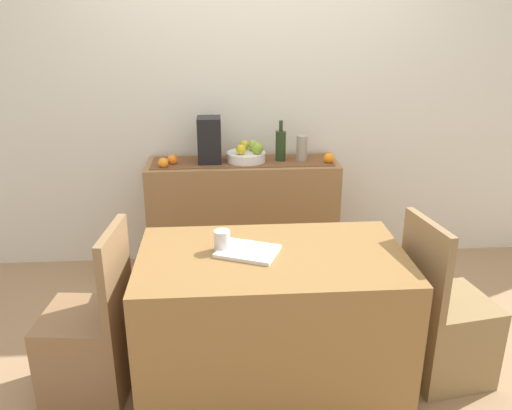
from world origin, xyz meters
name	(u,v)px	position (x,y,z in m)	size (l,w,h in m)	color
ground_plane	(268,342)	(0.00, 0.00, -0.01)	(6.40, 6.40, 0.02)	#A27F5B
room_wall_rear	(254,83)	(0.00, 1.18, 1.35)	(6.40, 0.06, 2.70)	silver
sideboard_console	(243,217)	(-0.10, 0.92, 0.42)	(1.34, 0.42, 0.84)	olive
table_runner	(242,161)	(-0.10, 0.92, 0.84)	(1.26, 0.32, 0.01)	brown
fruit_bowl	(246,157)	(-0.08, 0.92, 0.88)	(0.27, 0.27, 0.06)	white
apple_center	(241,149)	(-0.11, 0.87, 0.94)	(0.07, 0.07, 0.07)	gold
apple_rear	(253,146)	(-0.02, 0.96, 0.95)	(0.07, 0.07, 0.07)	#83AE3C
apple_right	(257,148)	(0.00, 0.87, 0.95)	(0.08, 0.08, 0.08)	#82A72E
apple_front	(245,145)	(-0.08, 1.01, 0.94)	(0.06, 0.06, 0.06)	gold
wine_bottle	(281,145)	(0.16, 0.92, 0.95)	(0.07, 0.07, 0.29)	#22361B
coffee_maker	(209,140)	(-0.33, 0.92, 1.00)	(0.16, 0.18, 0.32)	black
ceramic_vase	(302,148)	(0.31, 0.92, 0.93)	(0.08, 0.08, 0.18)	gray
orange_loose_mid	(163,163)	(-0.64, 0.81, 0.88)	(0.07, 0.07, 0.07)	orange
orange_loose_end	(172,160)	(-0.59, 0.89, 0.88)	(0.07, 0.07, 0.07)	orange
orange_loose_far	(329,158)	(0.49, 0.84, 0.88)	(0.07, 0.07, 0.07)	orange
dining_table	(271,320)	(-0.02, -0.36, 0.37)	(1.29, 0.75, 0.74)	olive
open_book	(248,251)	(-0.14, -0.33, 0.75)	(0.28, 0.21, 0.02)	white
coffee_cup	(222,241)	(-0.26, -0.29, 0.79)	(0.08, 0.08, 0.10)	silver
chair_near_window	(90,346)	(-0.93, -0.36, 0.27)	(0.44, 0.44, 0.90)	#8D6845
chair_by_corner	(444,331)	(0.89, -0.36, 0.27)	(0.46, 0.46, 0.90)	olive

